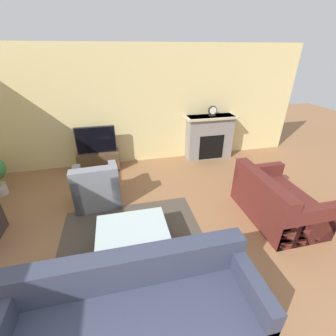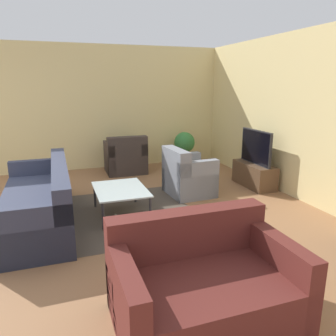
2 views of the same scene
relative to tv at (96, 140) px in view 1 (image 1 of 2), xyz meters
name	(u,v)px [view 1 (image 1 of 2)]	position (x,y,z in m)	size (l,w,h in m)	color
wall_back	(120,109)	(0.61, 0.31, 0.60)	(8.96, 0.06, 2.70)	beige
area_rug	(133,243)	(0.56, -2.54, -0.74)	(2.16, 1.92, 0.00)	#4C4238
fireplace	(209,136)	(2.78, 0.08, -0.16)	(1.28, 0.45, 1.11)	gray
tv_stand	(99,161)	(0.00, 0.00, -0.53)	(0.94, 0.40, 0.43)	brown
tv	(96,140)	(0.00, 0.00, 0.00)	(0.88, 0.06, 0.63)	#232328
couch_sectional	(137,315)	(0.51, -3.73, -0.46)	(2.37, 0.87, 0.82)	#33384C
couch_loveseat	(275,202)	(2.96, -2.44, -0.46)	(0.95, 1.42, 0.82)	#5B231E
armchair_accent	(97,188)	(0.03, -1.37, -0.44)	(0.83, 0.76, 0.82)	gray
coffee_table	(132,230)	(0.56, -2.64, -0.38)	(0.96, 0.72, 0.40)	#333338
mantel_clock	(213,111)	(2.81, 0.09, 0.49)	(0.21, 0.07, 0.24)	#28231E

